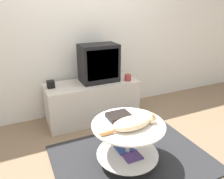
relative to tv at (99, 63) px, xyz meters
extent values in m
plane|color=#7F664C|center=(-0.06, -1.09, -0.83)|extent=(12.00, 12.00, 0.00)
cube|color=silver|center=(-0.06, 0.33, 0.47)|extent=(8.00, 0.05, 2.60)
cube|color=#28282B|center=(-0.06, -1.09, -0.82)|extent=(1.66, 1.24, 0.02)
cube|color=beige|center=(-0.12, -0.02, -0.55)|extent=(1.31, 0.52, 0.57)
cube|color=#B7AD9E|center=(-0.12, -0.28, -0.49)|extent=(0.59, 0.01, 0.16)
cube|color=black|center=(0.00, 0.00, 0.00)|extent=(0.53, 0.33, 0.53)
cube|color=black|center=(0.00, -0.16, 0.01)|extent=(0.45, 0.01, 0.41)
cube|color=black|center=(-0.68, 0.02, -0.22)|extent=(0.10, 0.10, 0.10)
cylinder|color=#99332D|center=(0.38, -0.16, -0.22)|extent=(0.09, 0.09, 0.09)
cylinder|color=#B2B2B7|center=(-0.14, -1.14, -0.81)|extent=(0.31, 0.31, 0.01)
cylinder|color=#B7B7BC|center=(-0.14, -1.14, -0.58)|extent=(0.04, 0.04, 0.46)
cylinder|color=white|center=(-0.14, -1.14, -0.69)|extent=(0.65, 0.65, 0.01)
cylinder|color=white|center=(-0.14, -1.14, -0.35)|extent=(0.74, 0.74, 0.02)
cube|color=#2D478C|center=(-0.15, -1.07, -0.67)|extent=(0.17, 0.17, 0.03)
cube|color=#51387A|center=(-0.13, -1.22, -0.68)|extent=(0.18, 0.15, 0.02)
cube|color=black|center=(-0.18, -1.00, -0.31)|extent=(0.24, 0.19, 0.05)
ellipsoid|color=beige|center=(-0.16, -1.23, -0.28)|extent=(0.40, 0.21, 0.11)
sphere|color=beige|center=(0.07, -1.22, -0.29)|extent=(0.10, 0.10, 0.10)
cone|color=#D18447|center=(0.06, -1.19, -0.23)|extent=(0.04, 0.04, 0.04)
cone|color=#D18447|center=(0.07, -1.25, -0.23)|extent=(0.04, 0.04, 0.04)
ellipsoid|color=#D18447|center=(-0.41, -1.23, -0.31)|extent=(0.18, 0.04, 0.04)
camera|label=1|loc=(-1.09, -2.79, 0.77)|focal=35.00mm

